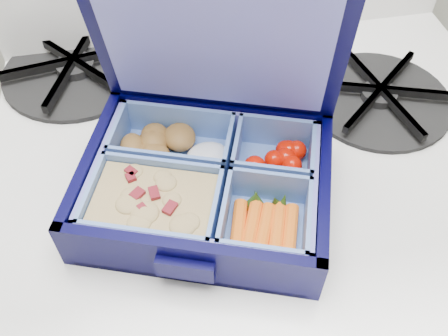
{
  "coord_description": "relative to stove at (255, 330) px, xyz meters",
  "views": [
    {
      "loc": [
        0.17,
        1.37,
        1.27
      ],
      "look_at": [
        0.23,
        1.67,
        0.91
      ],
      "focal_mm": 40.0,
      "sensor_mm": 36.0,
      "label": 1
    }
  ],
  "objects": [
    {
      "name": "stove",
      "position": [
        0.0,
        0.0,
        0.0
      ],
      "size": [
        0.58,
        0.58,
        0.88
      ],
      "primitive_type": null,
      "color": "white",
      "rests_on": "floor"
    },
    {
      "name": "bento_box",
      "position": [
        -0.08,
        -0.03,
        0.46
      ],
      "size": [
        0.27,
        0.24,
        0.05
      ],
      "primitive_type": null,
      "rotation": [
        0.0,
        0.0,
        -0.35
      ],
      "color": "black",
      "rests_on": "stove"
    },
    {
      "name": "burner_grate",
      "position": [
        0.14,
        0.07,
        0.45
      ],
      "size": [
        0.22,
        0.22,
        0.02
      ],
      "primitive_type": "cylinder",
      "rotation": [
        0.0,
        0.0,
        -0.33
      ],
      "color": "black",
      "rests_on": "stove"
    },
    {
      "name": "burner_grate_rear",
      "position": [
        -0.2,
        0.19,
        0.45
      ],
      "size": [
        0.21,
        0.21,
        0.02
      ],
      "primitive_type": "cylinder",
      "rotation": [
        0.0,
        0.0,
        0.16
      ],
      "color": "black",
      "rests_on": "stove"
    },
    {
      "name": "fork",
      "position": [
        -0.06,
        0.11,
        0.44
      ],
      "size": [
        0.07,
        0.19,
        0.01
      ],
      "primitive_type": null,
      "rotation": [
        0.0,
        0.0,
        -0.22
      ],
      "color": "silver",
      "rests_on": "stove"
    }
  ]
}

